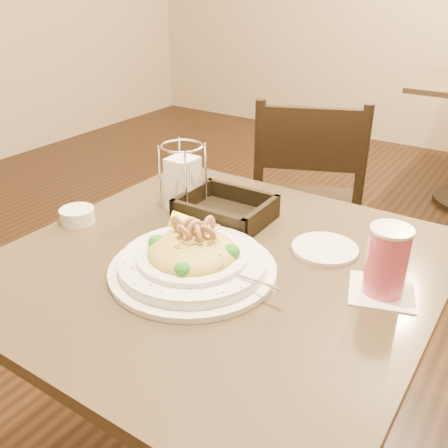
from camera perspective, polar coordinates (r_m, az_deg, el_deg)
The scene contains 8 objects.
main_table at distance 1.24m, azimuth -0.53°, elevation -13.62°, with size 0.90×0.90×0.75m.
dining_chair_near at distance 2.00m, azimuth 9.35°, elevation 2.32°, with size 0.55×0.55×0.93m.
pasta_bowl at distance 1.04m, azimuth -3.61°, elevation -3.94°, with size 0.39×0.35×0.11m.
drink_glass at distance 1.01m, azimuth 18.10°, elevation -4.08°, with size 0.16×0.16×0.14m.
bread_basket at distance 1.27m, azimuth 0.17°, elevation 1.42°, with size 0.22×0.18×0.06m.
napkin_caddy at distance 1.32m, azimuth -4.68°, elevation 4.93°, with size 0.11×0.11×0.18m.
side_plate at distance 1.15m, azimuth 11.45°, elevation -2.77°, with size 0.15×0.15×0.01m, color white.
butter_ramekin at distance 1.30m, azimuth -16.41°, elevation 0.93°, with size 0.09×0.09×0.04m, color white.
Camera 1 is at (0.53, -0.78, 1.32)m, focal length 40.00 mm.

